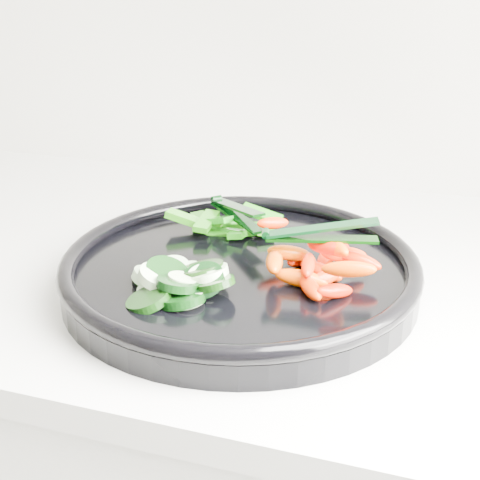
% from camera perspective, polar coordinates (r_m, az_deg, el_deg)
% --- Properties ---
extents(veggie_tray, '(0.41, 0.41, 0.04)m').
position_cam_1_polar(veggie_tray, '(0.70, -0.00, -2.60)').
color(veggie_tray, black).
rests_on(veggie_tray, counter).
extents(cucumber_pile, '(0.13, 0.12, 0.04)m').
position_cam_1_polar(cucumber_pile, '(0.66, -5.35, -3.36)').
color(cucumber_pile, black).
rests_on(cucumber_pile, veggie_tray).
extents(carrot_pile, '(0.14, 0.14, 0.05)m').
position_cam_1_polar(carrot_pile, '(0.67, 6.65, -1.92)').
color(carrot_pile, '#FF1D00').
rests_on(carrot_pile, veggie_tray).
extents(pepper_pile, '(0.13, 0.09, 0.04)m').
position_cam_1_polar(pepper_pile, '(0.79, -1.17, 1.32)').
color(pepper_pile, '#15720A').
rests_on(pepper_pile, veggie_tray).
extents(tong_carrot, '(0.11, 0.04, 0.02)m').
position_cam_1_polar(tong_carrot, '(0.66, 6.68, 0.56)').
color(tong_carrot, black).
rests_on(tong_carrot, carrot_pile).
extents(tong_pepper, '(0.09, 0.09, 0.02)m').
position_cam_1_polar(tong_pepper, '(0.78, -0.40, 2.49)').
color(tong_pepper, black).
rests_on(tong_pepper, pepper_pile).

